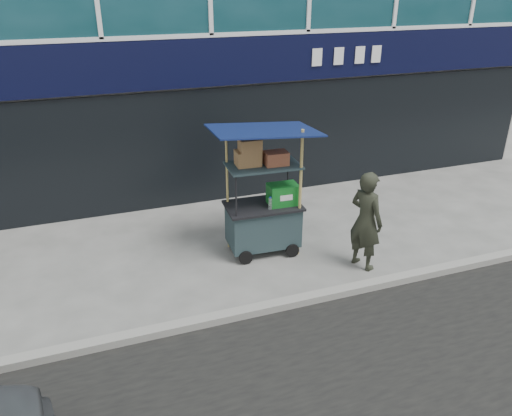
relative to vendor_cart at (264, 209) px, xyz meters
name	(u,v)px	position (x,y,z in m)	size (l,w,h in m)	color
ground	(287,298)	(-0.19, -1.48, -0.80)	(80.00, 80.00, 0.00)	#5E5E5A
curb	(292,302)	(-0.19, -1.68, -0.74)	(80.00, 0.18, 0.12)	gray
vendor_cart	(264,209)	(0.00, 0.00, 0.00)	(1.74, 1.28, 2.29)	#1B2D2E
vendor_man	(366,221)	(1.36, -1.03, 0.04)	(0.61, 0.40, 1.68)	#26291E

